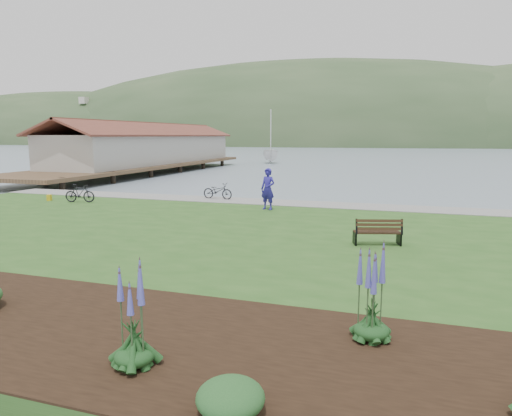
% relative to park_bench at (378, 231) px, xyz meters
% --- Properties ---
extents(ground, '(600.00, 600.00, 0.00)m').
position_rel_park_bench_xyz_m(ground, '(-6.00, 1.35, -0.86)').
color(ground, slate).
rests_on(ground, ground).
extents(lawn, '(34.00, 20.00, 0.40)m').
position_rel_park_bench_xyz_m(lawn, '(-6.00, -0.65, -0.66)').
color(lawn, '#29521C').
rests_on(lawn, ground).
extents(shoreline_path, '(34.00, 2.20, 0.03)m').
position_rel_park_bench_xyz_m(shoreline_path, '(-6.00, 8.25, -0.45)').
color(shoreline_path, gray).
rests_on(shoreline_path, lawn).
extents(garden_bed, '(24.00, 4.40, 0.04)m').
position_rel_park_bench_xyz_m(garden_bed, '(-3.00, -8.45, -0.44)').
color(garden_bed, black).
rests_on(garden_bed, lawn).
extents(far_hillside, '(580.00, 80.00, 38.00)m').
position_rel_park_bench_xyz_m(far_hillside, '(14.00, 171.35, -0.86)').
color(far_hillside, '#324C2A').
rests_on(far_hillside, ground).
extents(pier_pavilion, '(8.00, 36.00, 5.40)m').
position_rel_park_bench_xyz_m(pier_pavilion, '(-26.00, 28.87, 1.78)').
color(pier_pavilion, '#4C3826').
rests_on(pier_pavilion, ground).
extents(park_bench, '(1.61, 1.00, 0.93)m').
position_rel_park_bench_xyz_m(park_bench, '(0.00, 0.00, 0.00)').
color(park_bench, black).
rests_on(park_bench, lawn).
extents(person, '(0.98, 0.80, 2.36)m').
position_rel_park_bench_xyz_m(person, '(-5.53, 5.89, 0.72)').
color(person, '#292093').
rests_on(person, lawn).
extents(bicycle_a, '(0.79, 1.85, 0.94)m').
position_rel_park_bench_xyz_m(bicycle_a, '(-9.28, 8.55, 0.01)').
color(bicycle_a, black).
rests_on(bicycle_a, lawn).
extents(bicycle_b, '(0.83, 1.68, 0.98)m').
position_rel_park_bench_xyz_m(bicycle_b, '(-15.86, 5.07, 0.03)').
color(bicycle_b, black).
rests_on(bicycle_b, lawn).
extents(sailboat, '(12.00, 12.10, 24.57)m').
position_rel_park_bench_xyz_m(sailboat, '(-17.96, 48.83, -0.86)').
color(sailboat, silver).
rests_on(sailboat, ground).
extents(pannier, '(0.30, 0.36, 0.33)m').
position_rel_park_bench_xyz_m(pannier, '(-17.94, 5.10, -0.30)').
color(pannier, gold).
rests_on(pannier, lawn).
extents(echium_0, '(0.62, 0.62, 1.76)m').
position_rel_park_bench_xyz_m(echium_0, '(-3.08, -9.44, 0.27)').
color(echium_0, '#153B18').
rests_on(echium_0, garden_bed).
extents(echium_1, '(0.62, 0.62, 1.84)m').
position_rel_park_bench_xyz_m(echium_1, '(0.33, -7.35, 0.35)').
color(echium_1, '#153B18').
rests_on(echium_1, garden_bed).
extents(shrub_1, '(0.89, 0.89, 0.45)m').
position_rel_park_bench_xyz_m(shrub_1, '(-1.22, -10.14, -0.20)').
color(shrub_1, '#1E4C21').
rests_on(shrub_1, garden_bed).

